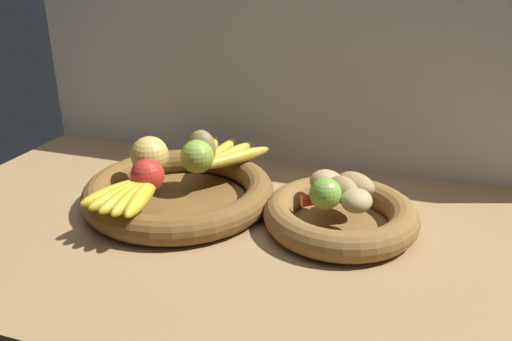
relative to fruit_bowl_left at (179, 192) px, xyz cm
name	(u,v)px	position (x,y,z in cm)	size (l,w,h in cm)	color
ground_plane	(270,221)	(19.07, 1.10, -4.09)	(140.00, 90.00, 3.00)	#9E774C
back_wall	(309,49)	(19.07, 31.10, 24.91)	(140.00, 3.00, 55.00)	silver
fruit_bowl_left	(179,192)	(0.00, 0.00, 0.00)	(38.76, 38.76, 5.54)	brown
fruit_bowl_right	(340,216)	(33.16, 0.00, 0.02)	(28.79, 28.79, 5.54)	brown
apple_golden_left	(149,156)	(-6.78, 0.75, 6.88)	(7.84, 7.84, 7.84)	#DBB756
apple_green_back	(197,157)	(2.32, 4.45, 6.44)	(6.97, 6.97, 6.97)	#8CAD3D
apple_red_front	(148,175)	(-2.84, -6.93, 6.20)	(6.48, 6.48, 6.48)	red
pear_brown	(201,149)	(2.10, 7.17, 7.10)	(6.24, 5.24, 8.29)	olive
banana_bunch_front	(130,194)	(-3.52, -12.28, 4.55)	(13.01, 17.10, 3.18)	gold
banana_bunch_back	(223,154)	(4.88, 12.40, 4.33)	(16.59, 19.37, 2.75)	gold
potato_back	(356,184)	(35.05, 4.15, 5.00)	(8.40, 5.17, 4.08)	#A38451
potato_large	(342,189)	(33.16, 0.00, 5.41)	(6.44, 4.46, 4.90)	#A38451
potato_small	(356,201)	(36.18, -3.02, 5.00)	(6.19, 5.50, 4.09)	tan
potato_oblong	(327,182)	(29.76, 2.64, 5.24)	(6.90, 6.00, 4.55)	tan
lime_near	(325,194)	(30.72, -3.66, 5.84)	(5.77, 5.77, 5.77)	#7AAD3D
chili_pepper	(338,198)	(32.71, -1.13, 4.07)	(2.23, 2.23, 13.76)	red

